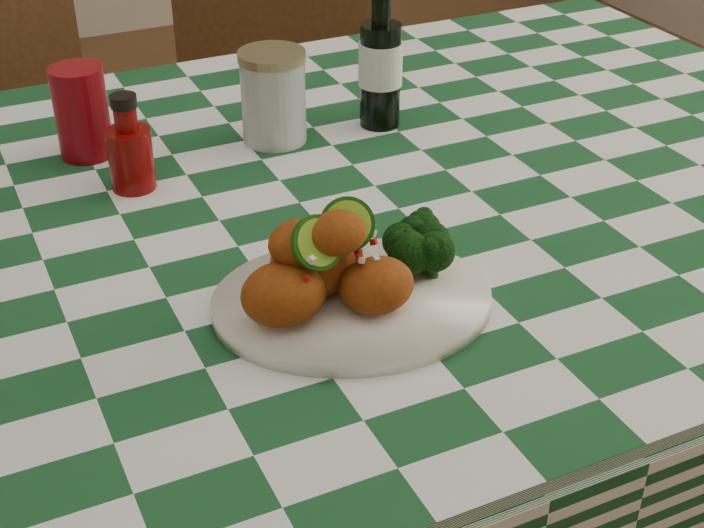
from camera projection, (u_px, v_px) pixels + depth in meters
name	position (u px, v px, depth m)	size (l,w,h in m)	color
dining_table	(307.00, 443.00, 1.40)	(1.66, 1.06, 0.79)	#174924
plate	(352.00, 302.00, 1.00)	(0.29, 0.22, 0.02)	white
fried_chicken_pile	(334.00, 257.00, 0.96)	(0.16, 0.12, 0.10)	#8F390D
broccoli_side	(425.00, 248.00, 1.02)	(0.07, 0.07, 0.05)	black
red_tumbler	(82.00, 112.00, 1.27)	(0.07, 0.07, 0.12)	maroon
ketchup_bottle	(129.00, 142.00, 1.19)	(0.06, 0.06, 0.12)	#6A0605
mason_jar	(273.00, 97.00, 1.31)	(0.09, 0.09, 0.13)	#B2BCBA
beer_bottle	(381.00, 51.00, 1.33)	(0.06, 0.06, 0.21)	black
wooden_chair_left	(11.00, 218.00, 1.81)	(0.42, 0.44, 0.93)	#472814
wooden_chair_right	(281.00, 157.00, 2.02)	(0.42, 0.44, 0.93)	#472814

